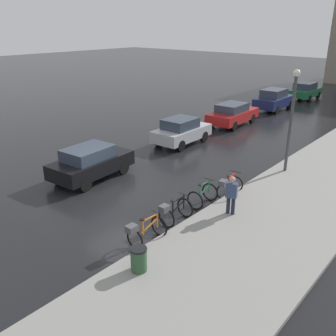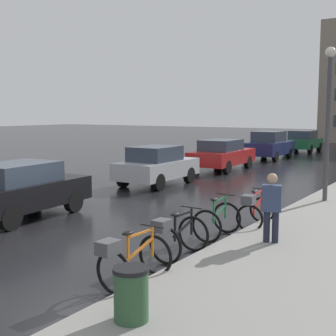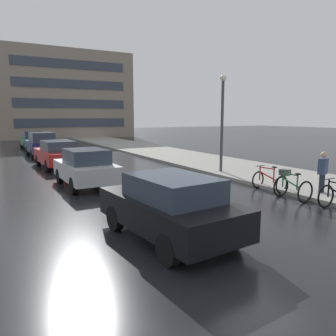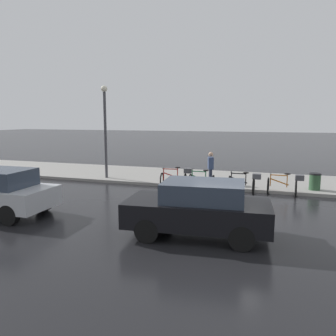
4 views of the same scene
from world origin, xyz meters
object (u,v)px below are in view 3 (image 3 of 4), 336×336
at_px(bicycle_farthest, 273,179).
at_px(pedestrian, 323,171).
at_px(car_silver, 86,167).
at_px(car_red, 58,154).
at_px(car_green, 33,140).
at_px(streetlamp, 222,115).
at_px(bicycle_third, 293,188).
at_px(car_navy, 42,144).
at_px(car_black, 170,206).

bearing_deg(bicycle_farthest, pedestrian, -55.27).
xyz_separation_m(car_silver, pedestrian, (6.98, -5.83, 0.13)).
bearing_deg(car_red, car_green, 89.16).
xyz_separation_m(car_silver, streetlamp, (6.68, -0.40, 2.14)).
distance_m(bicycle_third, bicycle_farthest, 1.31).
bearing_deg(bicycle_farthest, car_navy, 109.94).
height_order(bicycle_third, car_black, car_black).
xyz_separation_m(car_silver, car_navy, (0.03, 12.06, 0.07)).
bearing_deg(pedestrian, bicycle_farthest, 124.73).
bearing_deg(car_black, car_navy, 90.31).
relative_size(bicycle_third, car_green, 0.28).
bearing_deg(pedestrian, car_silver, 140.14).
relative_size(car_green, pedestrian, 2.36).
bearing_deg(car_silver, bicycle_farthest, -36.40).
distance_m(bicycle_third, streetlamp, 5.95).
bearing_deg(car_navy, car_silver, -90.15).
xyz_separation_m(car_silver, car_red, (-0.02, 5.76, -0.01)).
height_order(car_navy, car_green, car_navy).
bearing_deg(car_red, car_silver, -89.82).
bearing_deg(car_green, car_silver, -90.52).
bearing_deg(car_navy, bicycle_third, -72.50).
xyz_separation_m(bicycle_farthest, pedestrian, (0.97, -1.40, 0.42)).
height_order(bicycle_third, car_red, car_red).
distance_m(car_navy, pedestrian, 19.20).
xyz_separation_m(bicycle_farthest, car_navy, (-5.98, 16.50, 0.36)).
relative_size(car_black, streetlamp, 0.83).
distance_m(car_silver, car_red, 5.76).
relative_size(car_silver, pedestrian, 2.33).
distance_m(car_silver, car_navy, 12.06).
bearing_deg(car_green, pedestrian, -74.23).
height_order(bicycle_third, streetlamp, streetlamp).
bearing_deg(car_navy, car_green, 88.77).
relative_size(bicycle_farthest, streetlamp, 0.30).
bearing_deg(bicycle_third, car_navy, 107.50).
distance_m(car_red, car_navy, 6.30).
height_order(car_red, car_navy, car_navy).
bearing_deg(car_red, bicycle_farthest, -59.38).
xyz_separation_m(car_navy, pedestrian, (6.95, -17.89, 0.06)).
distance_m(bicycle_third, car_navy, 18.62).
xyz_separation_m(pedestrian, streetlamp, (-0.31, 5.43, 2.01)).
bearing_deg(streetlamp, car_silver, 176.59).
bearing_deg(streetlamp, car_navy, 118.07).
xyz_separation_m(bicycle_third, car_navy, (-5.60, 17.75, 0.44)).
height_order(bicycle_farthest, pedestrian, pedestrian).
height_order(bicycle_farthest, car_navy, car_navy).
height_order(car_black, car_red, car_black).
relative_size(bicycle_third, car_red, 0.25).
distance_m(car_black, streetlamp, 9.39).
relative_size(car_red, car_green, 1.15).
bearing_deg(car_silver, car_green, 89.48).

